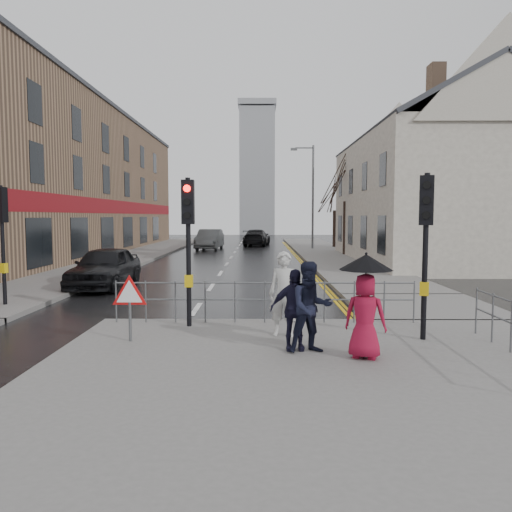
{
  "coord_description": "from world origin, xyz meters",
  "views": [
    {
      "loc": [
        1.82,
        -11.14,
        2.68
      ],
      "look_at": [
        1.71,
        4.53,
        1.42
      ],
      "focal_mm": 35.0,
      "sensor_mm": 36.0,
      "label": 1
    }
  ],
  "objects_px": {
    "pedestrian_a": "(284,294)",
    "pedestrian_b": "(311,307)",
    "car_mid": "(210,239)",
    "pedestrian_d": "(294,309)",
    "pedestrian_with_umbrella": "(365,299)",
    "car_parked": "(105,267)"
  },
  "relations": [
    {
      "from": "pedestrian_with_umbrella",
      "to": "car_parked",
      "type": "height_order",
      "value": "pedestrian_with_umbrella"
    },
    {
      "from": "pedestrian_b",
      "to": "car_parked",
      "type": "bearing_deg",
      "value": 112.73
    },
    {
      "from": "car_mid",
      "to": "pedestrian_a",
      "type": "bearing_deg",
      "value": -77.71
    },
    {
      "from": "car_mid",
      "to": "car_parked",
      "type": "bearing_deg",
      "value": -91.09
    },
    {
      "from": "pedestrian_a",
      "to": "car_mid",
      "type": "height_order",
      "value": "pedestrian_a"
    },
    {
      "from": "pedestrian_with_umbrella",
      "to": "car_mid",
      "type": "distance_m",
      "value": 31.7
    },
    {
      "from": "pedestrian_b",
      "to": "car_mid",
      "type": "bearing_deg",
      "value": 85.99
    },
    {
      "from": "pedestrian_b",
      "to": "car_mid",
      "type": "distance_m",
      "value": 31.16
    },
    {
      "from": "pedestrian_a",
      "to": "pedestrian_b",
      "type": "relative_size",
      "value": 1.05
    },
    {
      "from": "car_parked",
      "to": "car_mid",
      "type": "relative_size",
      "value": 0.93
    },
    {
      "from": "pedestrian_a",
      "to": "car_mid",
      "type": "bearing_deg",
      "value": 113.32
    },
    {
      "from": "pedestrian_b",
      "to": "pedestrian_d",
      "type": "relative_size",
      "value": 1.1
    },
    {
      "from": "pedestrian_b",
      "to": "pedestrian_with_umbrella",
      "type": "height_order",
      "value": "pedestrian_with_umbrella"
    },
    {
      "from": "pedestrian_b",
      "to": "pedestrian_d",
      "type": "height_order",
      "value": "pedestrian_b"
    },
    {
      "from": "pedestrian_with_umbrella",
      "to": "pedestrian_d",
      "type": "bearing_deg",
      "value": 155.15
    },
    {
      "from": "pedestrian_b",
      "to": "pedestrian_with_umbrella",
      "type": "distance_m",
      "value": 1.03
    },
    {
      "from": "pedestrian_a",
      "to": "pedestrian_b",
      "type": "bearing_deg",
      "value": -56.8
    },
    {
      "from": "pedestrian_a",
      "to": "pedestrian_with_umbrella",
      "type": "distance_m",
      "value": 2.15
    },
    {
      "from": "pedestrian_d",
      "to": "car_parked",
      "type": "relative_size",
      "value": 0.34
    },
    {
      "from": "pedestrian_b",
      "to": "pedestrian_with_umbrella",
      "type": "relative_size",
      "value": 0.91
    },
    {
      "from": "pedestrian_d",
      "to": "car_mid",
      "type": "relative_size",
      "value": 0.32
    },
    {
      "from": "pedestrian_d",
      "to": "car_parked",
      "type": "height_order",
      "value": "pedestrian_d"
    }
  ]
}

